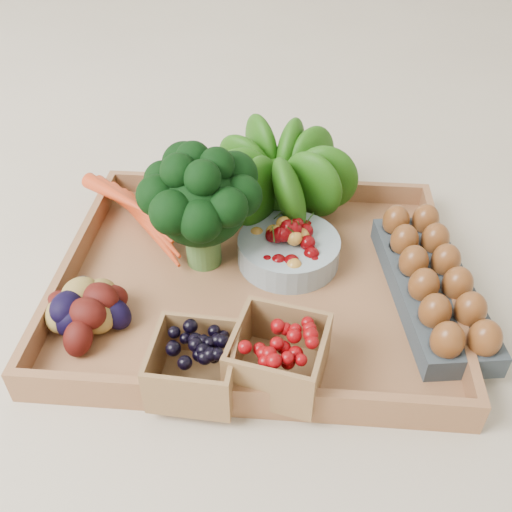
# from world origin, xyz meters

# --- Properties ---
(ground) EXTENTS (4.00, 4.00, 0.00)m
(ground) POSITION_xyz_m (0.00, 0.00, 0.00)
(ground) COLOR beige
(ground) RESTS_ON ground
(tray) EXTENTS (0.55, 0.45, 0.01)m
(tray) POSITION_xyz_m (0.00, 0.00, 0.01)
(tray) COLOR #9E6942
(tray) RESTS_ON ground
(carrots) EXTENTS (0.18, 0.13, 0.04)m
(carrots) POSITION_xyz_m (-0.18, 0.10, 0.04)
(carrots) COLOR red
(carrots) RESTS_ON tray
(lettuce) EXTENTS (0.16, 0.16, 0.16)m
(lettuce) POSITION_xyz_m (0.03, 0.18, 0.09)
(lettuce) COLOR #214A0B
(lettuce) RESTS_ON tray
(broccoli) EXTENTS (0.17, 0.17, 0.14)m
(broccoli) POSITION_xyz_m (-0.08, 0.04, 0.08)
(broccoli) COLOR black
(broccoli) RESTS_ON tray
(cherry_bowl) EXTENTS (0.15, 0.15, 0.04)m
(cherry_bowl) POSITION_xyz_m (0.04, 0.05, 0.04)
(cherry_bowl) COLOR #8C9EA5
(cherry_bowl) RESTS_ON tray
(egg_carton) EXTENTS (0.14, 0.30, 0.03)m
(egg_carton) POSITION_xyz_m (0.25, -0.02, 0.03)
(egg_carton) COLOR #3B454B
(egg_carton) RESTS_ON tray
(potatoes) EXTENTS (0.14, 0.14, 0.08)m
(potatoes) POSITION_xyz_m (-0.22, -0.10, 0.05)
(potatoes) COLOR #3A0C09
(potatoes) RESTS_ON tray
(punnet_blackberry) EXTENTS (0.10, 0.10, 0.07)m
(punnet_blackberry) POSITION_xyz_m (-0.06, -0.19, 0.05)
(punnet_blackberry) COLOR black
(punnet_blackberry) RESTS_ON tray
(punnet_raspberry) EXTENTS (0.13, 0.13, 0.07)m
(punnet_raspberry) POSITION_xyz_m (0.04, -0.17, 0.05)
(punnet_raspberry) COLOR #740508
(punnet_raspberry) RESTS_ON tray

